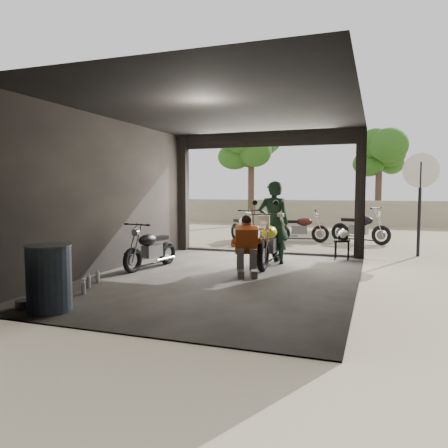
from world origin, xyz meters
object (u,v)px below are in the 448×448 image
Objects in this scene: outside_bike_b at (301,226)px; rider at (274,223)px; helmet at (343,235)px; oil_drum at (49,279)px; left_bike at (151,246)px; outside_bike_c at (360,225)px; outside_bike_a at (243,226)px; mechanic at (247,247)px; main_bike at (270,239)px; sign_post at (420,186)px; stool at (342,243)px.

rider reaches higher than outside_bike_b.
helmet is 0.30× the size of oil_drum.
outside_bike_c reaches higher than left_bike.
outside_bike_a is (0.48, 5.21, 0.04)m from left_bike.
mechanic is (-0.07, -6.00, 0.05)m from outside_bike_b.
left_bike is 5.24m from outside_bike_a.
outside_bike_b reaches higher than left_bike.
helmet is at bearing 42.80° from main_bike.
outside_bike_b is (1.77, 0.70, -0.01)m from outside_bike_a.
outside_bike_b is 1.67× the size of oil_drum.
oil_drum is (-1.94, -9.37, -0.06)m from outside_bike_b.
helmet is (1.47, 1.38, 0.01)m from main_bike.
main_bike reaches higher than outside_bike_b.
mechanic is 0.44× the size of sign_post.
left_bike is at bearing -146.33° from stool.
oil_drum is at bearing -138.85° from mechanic.
main_bike reaches higher than mechanic.
main_bike is at bearing 65.90° from oil_drum.
left_bike is at bearing -127.23° from helmet.
sign_post reaches higher than main_bike.
outside_bike_c is at bearing 70.74° from main_bike.
mechanic is at bearing 68.27° from rider.
helmet is 2.51m from sign_post.
outside_bike_c is (1.72, 5.04, -0.03)m from main_bike.
main_bike is 1.16× the size of outside_bike_a.
mechanic is 4.15× the size of helmet.
rider reaches higher than outside_bike_a.
outside_bike_c is at bearing 85.60° from stool.
mechanic is at bearing -126.77° from sign_post.
oil_drum is at bearing -101.07° from helmet.
left_bike reaches higher than oil_drum.
main_bike is 5.33m from outside_bike_c.
oil_drum reaches higher than helmet.
left_bike is 6.93m from sign_post.
rider is 2.03× the size of oil_drum.
outside_bike_c reaches higher than outside_bike_a.
outside_bike_c is at bearing -25.07° from outside_bike_a.
outside_bike_a is 4.27m from stool.
main_bike is 1.18× the size of outside_bike_b.
outside_bike_a is at bearing 114.55° from main_bike.
main_bike is 1.97× the size of oil_drum.
helmet is (-0.25, -3.66, 0.04)m from outside_bike_c.
stool is at bearing 43.33° from left_bike.
rider reaches higher than oil_drum.
oil_drum is (0.31, -3.46, -0.04)m from left_bike.
rider is at bearing 67.23° from oil_drum.
outside_bike_a is at bearing 102.56° from outside_bike_b.
outside_bike_c reaches higher than helmet.
sign_post is at bearing -130.61° from outside_bike_b.
main_bike is at bearing -175.78° from outside_bike_c.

